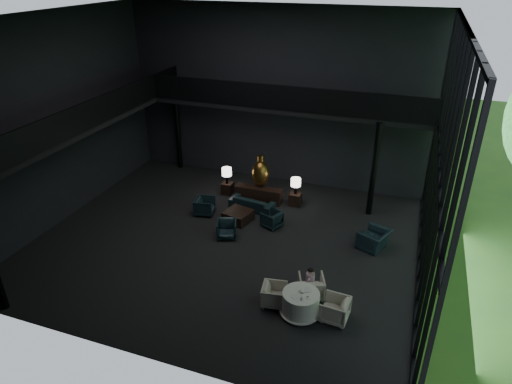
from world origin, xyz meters
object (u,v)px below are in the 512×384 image
(window_armchair, at_px, (374,236))
(console, at_px, (259,194))
(lounge_armchair_east, at_px, (272,219))
(child, at_px, (310,276))
(dining_table, at_px, (300,304))
(side_table_left, at_px, (227,188))
(coffee_table, at_px, (238,216))
(dining_chair_west, at_px, (274,294))
(dining_chair_east, at_px, (335,308))
(dining_chair_north, at_px, (311,285))
(table_lamp_left, at_px, (227,172))
(bronze_urn, at_px, (261,173))
(lounge_armchair_west, at_px, (205,205))
(side_table_right, at_px, (295,199))
(table_lamp_right, at_px, (296,183))
(lounge_armchair_south, at_px, (227,229))
(sofa, at_px, (252,202))

(window_armchair, bearing_deg, console, -89.39)
(lounge_armchair_east, relative_size, window_armchair, 0.60)
(child, bearing_deg, dining_table, 86.12)
(side_table_left, xyz_separation_m, coffee_table, (1.36, -2.14, -0.05))
(window_armchair, height_order, dining_table, window_armchair)
(dining_chair_west, height_order, child, child)
(dining_table, height_order, dining_chair_east, dining_chair_east)
(dining_chair_north, xyz_separation_m, child, (-0.05, 0.01, 0.33))
(table_lamp_left, bearing_deg, dining_chair_west, -56.44)
(coffee_table, bearing_deg, dining_chair_east, -42.52)
(dining_chair_west, bearing_deg, bronze_urn, 14.08)
(lounge_armchair_east, height_order, dining_chair_west, dining_chair_west)
(console, relative_size, lounge_armchair_west, 2.52)
(dining_chair_east, relative_size, child, 1.41)
(dining_chair_east, xyz_separation_m, child, (-0.95, 0.83, 0.33))
(dining_table, height_order, child, child)
(side_table_right, relative_size, lounge_armchair_west, 0.67)
(lounge_armchair_east, height_order, dining_table, dining_table)
(coffee_table, height_order, dining_chair_west, dining_chair_west)
(lounge_armchair_west, relative_size, window_armchair, 0.74)
(side_table_right, bearing_deg, coffee_table, -130.93)
(console, xyz_separation_m, table_lamp_right, (1.60, 0.19, 0.74))
(lounge_armchair_east, height_order, coffee_table, lounge_armchair_east)
(dining_table, bearing_deg, console, 119.04)
(table_lamp_left, height_order, dining_table, table_lamp_left)
(side_table_left, xyz_separation_m, lounge_armchair_east, (2.79, -2.09, 0.07))
(window_armchair, xyz_separation_m, dining_chair_east, (-0.64, -4.28, -0.07))
(table_lamp_left, relative_size, side_table_right, 1.35)
(side_table_left, distance_m, lounge_armchair_south, 3.71)
(side_table_left, relative_size, child, 0.90)
(console, bearing_deg, lounge_armchair_west, -133.86)
(dining_chair_north, xyz_separation_m, dining_chair_west, (-0.98, -0.76, -0.04))
(console, height_order, side_table_right, console)
(dining_chair_east, bearing_deg, bronze_urn, -140.22)
(dining_chair_west, bearing_deg, table_lamp_left, 25.07)
(table_lamp_right, xyz_separation_m, coffee_table, (-1.84, -2.11, -0.85))
(bronze_urn, distance_m, side_table_left, 1.89)
(lounge_armchair_east, distance_m, lounge_armchair_south, 1.93)
(table_lamp_right, relative_size, dining_chair_north, 0.88)
(lounge_armchair_west, height_order, window_armchair, window_armchair)
(table_lamp_left, bearing_deg, side_table_left, 90.00)
(table_lamp_left, distance_m, dining_chair_north, 7.79)
(dining_chair_east, relative_size, dining_chair_west, 1.14)
(dining_chair_west, bearing_deg, lounge_armchair_south, 34.78)
(coffee_table, bearing_deg, sofa, 80.29)
(table_lamp_right, relative_size, coffee_table, 0.73)
(table_lamp_left, relative_size, lounge_armchair_south, 1.00)
(table_lamp_right, relative_size, sofa, 0.40)
(console, height_order, sofa, sofa)
(lounge_armchair_south, relative_size, coffee_table, 0.75)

